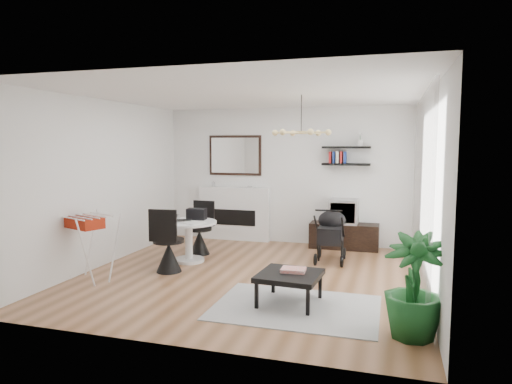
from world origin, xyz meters
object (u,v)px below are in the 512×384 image
(drying_rack, at_px, (89,246))
(stroller, at_px, (331,237))
(tv_console, at_px, (344,236))
(dining_table, at_px, (189,235))
(coffee_table, at_px, (290,276))
(crt_tv, at_px, (344,211))
(potted_plant, at_px, (414,286))
(fireplace, at_px, (234,207))

(drying_rack, height_order, stroller, drying_rack)
(stroller, bearing_deg, tv_console, 81.71)
(dining_table, bearing_deg, coffee_table, -36.46)
(tv_console, xyz_separation_m, dining_table, (-2.41, -1.75, 0.21))
(tv_console, height_order, crt_tv, crt_tv)
(dining_table, height_order, potted_plant, potted_plant)
(fireplace, relative_size, potted_plant, 1.99)
(coffee_table, bearing_deg, crt_tv, 84.35)
(crt_tv, distance_m, dining_table, 2.98)
(fireplace, relative_size, tv_console, 1.68)
(fireplace, bearing_deg, tv_console, -3.99)
(tv_console, relative_size, coffee_table, 1.62)
(fireplace, relative_size, stroller, 2.26)
(tv_console, bearing_deg, coffee_table, -95.90)
(crt_tv, relative_size, drying_rack, 0.55)
(stroller, distance_m, potted_plant, 3.10)
(potted_plant, bearing_deg, tv_console, 105.61)
(tv_console, xyz_separation_m, stroller, (-0.12, -1.02, 0.17))
(stroller, bearing_deg, drying_rack, -148.16)
(crt_tv, height_order, dining_table, crt_tv)
(tv_console, distance_m, crt_tv, 0.47)
(drying_rack, relative_size, coffee_table, 1.22)
(crt_tv, relative_size, coffee_table, 0.67)
(drying_rack, bearing_deg, coffee_table, 18.44)
(fireplace, xyz_separation_m, potted_plant, (3.35, -4.04, -0.14))
(fireplace, bearing_deg, crt_tv, -4.10)
(fireplace, xyz_separation_m, crt_tv, (2.25, -0.16, 0.03))
(drying_rack, relative_size, potted_plant, 0.89)
(dining_table, bearing_deg, tv_console, 35.91)
(tv_console, xyz_separation_m, coffee_table, (-0.34, -3.28, 0.11))
(dining_table, xyz_separation_m, coffee_table, (2.07, -1.53, -0.10))
(fireplace, relative_size, dining_table, 2.29)
(crt_tv, bearing_deg, fireplace, 175.90)
(tv_console, relative_size, dining_table, 1.36)
(crt_tv, height_order, coffee_table, crt_tv)
(coffee_table, distance_m, potted_plant, 1.56)
(stroller, bearing_deg, dining_table, -163.97)
(crt_tv, relative_size, stroller, 0.56)
(dining_table, height_order, coffee_table, dining_table)
(tv_console, relative_size, potted_plant, 1.18)
(tv_console, bearing_deg, drying_rack, -136.76)
(drying_rack, bearing_deg, dining_table, 77.24)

